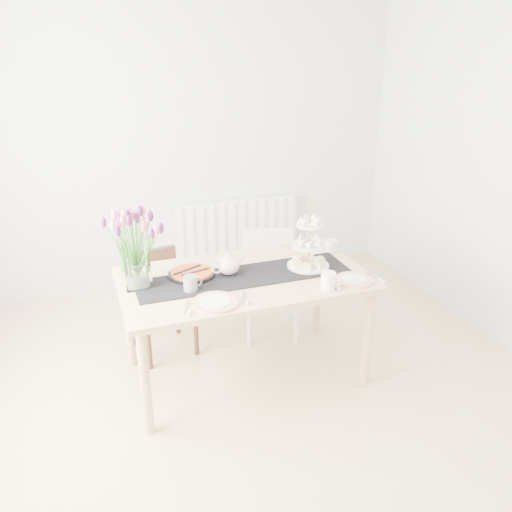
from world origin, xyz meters
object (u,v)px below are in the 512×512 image
object	(u,v)px
cream_jug	(332,246)
plate_right	(354,280)
chair_brown	(158,294)
dining_table	(244,287)
tart_tin	(192,274)
cake_stand	(309,251)
mug_white	(328,281)
chair_white	(269,275)
tulip_vase	(134,238)
radiator	(238,231)
teapot	(229,265)
plate_left	(215,302)
mug_grey	(190,284)

from	to	relation	value
cream_jug	plate_right	bearing A→B (deg)	-117.31
chair_brown	dining_table	bearing A→B (deg)	-59.65
tart_tin	cake_stand	bearing A→B (deg)	-8.71
cream_jug	mug_white	xyz separation A→B (m)	(-0.30, -0.54, 0.01)
chair_white	cake_stand	bearing A→B (deg)	-69.04
chair_brown	mug_white	bearing A→B (deg)	-54.69
tulip_vase	mug_white	bearing A→B (deg)	-21.47
chair_brown	radiator	bearing A→B (deg)	37.85
tulip_vase	plate_right	world-z (taller)	tulip_vase
dining_table	chair_brown	bearing A→B (deg)	130.54
cake_stand	radiator	bearing A→B (deg)	89.36
chair_white	cake_stand	size ratio (longest dim) A/B	1.93
chair_brown	chair_white	distance (m)	0.87
radiator	mug_white	world-z (taller)	mug_white
dining_table	tulip_vase	size ratio (longest dim) A/B	2.70
teapot	plate_left	xyz separation A→B (m)	(-0.19, -0.35, -0.07)
mug_white	plate_left	world-z (taller)	mug_white
radiator	cream_jug	distance (m)	1.49
tulip_vase	mug_grey	bearing A→B (deg)	-32.33
teapot	chair_brown	bearing A→B (deg)	114.12
tart_tin	plate_left	bearing A→B (deg)	-83.99
teapot	mug_white	xyz separation A→B (m)	(0.52, -0.40, -0.02)
chair_brown	teapot	size ratio (longest dim) A/B	3.23
dining_table	mug_white	xyz separation A→B (m)	(0.44, -0.34, 0.13)
chair_white	plate_right	distance (m)	0.93
cream_jug	tulip_vase	bearing A→B (deg)	167.22
tart_tin	mug_grey	distance (m)	0.22
tulip_vase	radiator	bearing A→B (deg)	53.25
dining_table	teapot	distance (m)	0.18
radiator	tulip_vase	distance (m)	2.01
cake_stand	plate_right	bearing A→B (deg)	-57.18
cake_stand	mug_grey	distance (m)	0.84
cream_jug	plate_right	world-z (taller)	cream_jug
dining_table	plate_right	distance (m)	0.71
radiator	chair_white	bearing A→B (deg)	-94.49
plate_left	plate_right	size ratio (longest dim) A/B	1.14
tulip_vase	cake_stand	bearing A→B (deg)	-4.96
cake_stand	mug_white	xyz separation A→B (m)	(-0.02, -0.34, -0.07)
chair_white	tart_tin	distance (m)	0.89
tart_tin	mug_white	bearing A→B (deg)	-31.07
chair_white	mug_white	distance (m)	0.95
teapot	plate_right	world-z (taller)	teapot
mug_grey	plate_right	size ratio (longest dim) A/B	0.42
tulip_vase	mug_white	xyz separation A→B (m)	(1.10, -0.43, -0.27)
plate_right	radiator	bearing A→B (deg)	95.08
cream_jug	mug_grey	size ratio (longest dim) A/B	0.83
radiator	tart_tin	xyz separation A→B (m)	(-0.79, -1.51, 0.32)
mug_white	tart_tin	bearing A→B (deg)	-178.60
tulip_vase	plate_right	distance (m)	1.41
tulip_vase	cake_stand	xyz separation A→B (m)	(1.12, -0.10, -0.20)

